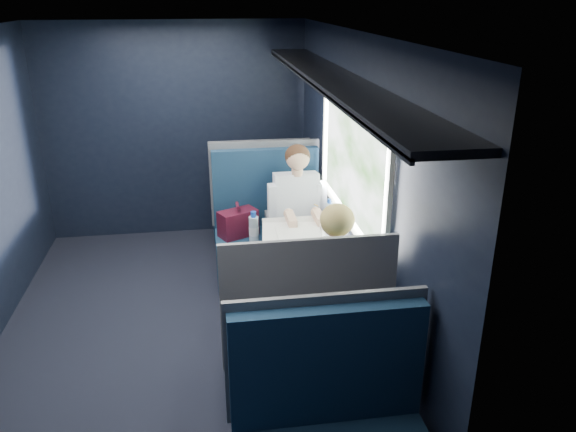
{
  "coord_description": "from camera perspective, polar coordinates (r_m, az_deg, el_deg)",
  "views": [
    {
      "loc": [
        0.29,
        -3.95,
        2.54
      ],
      "look_at": [
        0.9,
        0.0,
        0.95
      ],
      "focal_mm": 35.0,
      "sensor_mm": 36.0,
      "label": 1
    }
  ],
  "objects": [
    {
      "name": "papers",
      "position": [
        4.41,
        0.49,
        -2.34
      ],
      "size": [
        0.55,
        0.74,
        0.01
      ],
      "primitive_type": "cube",
      "rotation": [
        0.0,
        0.0,
        -0.11
      ],
      "color": "white",
      "rests_on": "table"
    },
    {
      "name": "seat_row_front",
      "position": [
        6.16,
        -3.0,
        1.4
      ],
      "size": [
        1.04,
        0.51,
        1.16
      ],
      "color": "#0D213A",
      "rests_on": "ground"
    },
    {
      "name": "seat_bay_near",
      "position": [
        5.3,
        -2.12,
        -1.9
      ],
      "size": [
        1.04,
        0.62,
        1.26
      ],
      "color": "#0D213A",
      "rests_on": "ground"
    },
    {
      "name": "laptop",
      "position": [
        4.6,
        5.5,
        -0.56
      ],
      "size": [
        0.27,
        0.35,
        0.25
      ],
      "color": "silver",
      "rests_on": "table"
    },
    {
      "name": "cup",
      "position": [
        4.84,
        4.24,
        0.32
      ],
      "size": [
        0.06,
        0.06,
        0.08
      ],
      "primitive_type": "cylinder",
      "color": "white",
      "rests_on": "table"
    },
    {
      "name": "room_shell",
      "position": [
        4.1,
        -12.27,
        6.17
      ],
      "size": [
        3.0,
        4.4,
        2.4
      ],
      "color": "black",
      "rests_on": "ground"
    },
    {
      "name": "woman",
      "position": [
        3.8,
        4.64,
        -6.84
      ],
      "size": [
        0.53,
        0.56,
        1.32
      ],
      "color": "black",
      "rests_on": "ground"
    },
    {
      "name": "man",
      "position": [
        5.06,
        1.04,
        0.58
      ],
      "size": [
        0.53,
        0.56,
        1.32
      ],
      "color": "black",
      "rests_on": "ground"
    },
    {
      "name": "table",
      "position": [
        4.44,
        1.69,
        -3.34
      ],
      "size": [
        0.62,
        1.0,
        0.74
      ],
      "color": "#54565E",
      "rests_on": "ground"
    },
    {
      "name": "bottle_small",
      "position": [
        4.73,
        4.18,
        0.43
      ],
      "size": [
        0.06,
        0.06,
        0.21
      ],
      "color": "silver",
      "rests_on": "table"
    },
    {
      "name": "seat_bay_far",
      "position": [
        3.78,
        1.3,
        -12.52
      ],
      "size": [
        1.04,
        0.62,
        1.26
      ],
      "color": "#0D213A",
      "rests_on": "ground"
    },
    {
      "name": "ground",
      "position": [
        4.71,
        -11.11,
        -11.49
      ],
      "size": [
        2.8,
        4.2,
        0.01
      ],
      "primitive_type": "cube",
      "color": "black"
    }
  ]
}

